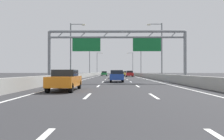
% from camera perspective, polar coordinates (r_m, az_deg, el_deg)
% --- Properties ---
extents(ground_plane, '(260.00, 260.00, 0.00)m').
position_cam_1_polar(ground_plane, '(100.66, 0.69, -1.12)').
color(ground_plane, '#2D2D30').
extents(lane_dash_left_1, '(0.16, 3.00, 0.01)m').
position_cam_1_polar(lane_dash_left_1, '(13.29, -5.80, -6.13)').
color(lane_dash_left_1, white).
rests_on(lane_dash_left_1, ground_plane).
extents(lane_dash_left_2, '(0.16, 3.00, 0.01)m').
position_cam_1_polar(lane_dash_left_2, '(22.23, -3.25, -3.81)').
color(lane_dash_left_2, white).
rests_on(lane_dash_left_2, ground_plane).
extents(lane_dash_left_3, '(0.16, 3.00, 0.01)m').
position_cam_1_polar(lane_dash_left_3, '(31.21, -2.17, -2.82)').
color(lane_dash_left_3, white).
rests_on(lane_dash_left_3, ground_plane).
extents(lane_dash_left_4, '(0.16, 3.00, 0.01)m').
position_cam_1_polar(lane_dash_left_4, '(40.20, -1.57, -2.27)').
color(lane_dash_left_4, white).
rests_on(lane_dash_left_4, ground_plane).
extents(lane_dash_left_5, '(0.16, 3.00, 0.01)m').
position_cam_1_polar(lane_dash_left_5, '(49.19, -1.20, -1.92)').
color(lane_dash_left_5, white).
rests_on(lane_dash_left_5, ground_plane).
extents(lane_dash_left_6, '(0.16, 3.00, 0.01)m').
position_cam_1_polar(lane_dash_left_6, '(58.18, -0.93, -1.68)').
color(lane_dash_left_6, white).
rests_on(lane_dash_left_6, ground_plane).
extents(lane_dash_left_7, '(0.16, 3.00, 0.01)m').
position_cam_1_polar(lane_dash_left_7, '(67.18, -0.74, -1.50)').
color(lane_dash_left_7, white).
rests_on(lane_dash_left_7, ground_plane).
extents(lane_dash_left_8, '(0.16, 3.00, 0.01)m').
position_cam_1_polar(lane_dash_left_8, '(76.17, -0.60, -1.37)').
color(lane_dash_left_8, white).
rests_on(lane_dash_left_8, ground_plane).
extents(lane_dash_left_9, '(0.16, 3.00, 0.01)m').
position_cam_1_polar(lane_dash_left_9, '(85.17, -0.48, -1.26)').
color(lane_dash_left_9, white).
rests_on(lane_dash_left_9, ground_plane).
extents(lane_dash_left_10, '(0.16, 3.00, 0.01)m').
position_cam_1_polar(lane_dash_left_10, '(94.17, -0.39, -1.17)').
color(lane_dash_left_10, white).
rests_on(lane_dash_left_10, ground_plane).
extents(lane_dash_left_11, '(0.16, 3.00, 0.01)m').
position_cam_1_polar(lane_dash_left_11, '(103.17, -0.31, -1.10)').
color(lane_dash_left_11, white).
rests_on(lane_dash_left_11, ground_plane).
extents(lane_dash_left_12, '(0.16, 3.00, 0.01)m').
position_cam_1_polar(lane_dash_left_12, '(112.16, -0.25, -1.04)').
color(lane_dash_left_12, white).
rests_on(lane_dash_left_12, ground_plane).
extents(lane_dash_left_13, '(0.16, 3.00, 0.01)m').
position_cam_1_polar(lane_dash_left_13, '(121.16, -0.19, -0.99)').
color(lane_dash_left_13, white).
rests_on(lane_dash_left_13, ground_plane).
extents(lane_dash_left_14, '(0.16, 3.00, 0.01)m').
position_cam_1_polar(lane_dash_left_14, '(130.16, -0.15, -0.95)').
color(lane_dash_left_14, white).
rests_on(lane_dash_left_14, ground_plane).
extents(lane_dash_left_15, '(0.16, 3.00, 0.01)m').
position_cam_1_polar(lane_dash_left_15, '(139.16, -0.10, -0.91)').
color(lane_dash_left_15, white).
rests_on(lane_dash_left_15, ground_plane).
extents(lane_dash_left_16, '(0.16, 3.00, 0.01)m').
position_cam_1_polar(lane_dash_left_16, '(148.16, -0.07, -0.88)').
color(lane_dash_left_16, white).
rests_on(lane_dash_left_16, ground_plane).
extents(lane_dash_left_17, '(0.16, 3.00, 0.01)m').
position_cam_1_polar(lane_dash_left_17, '(157.16, -0.04, -0.85)').
color(lane_dash_left_17, white).
rests_on(lane_dash_left_17, ground_plane).
extents(lane_dash_right_1, '(0.16, 3.00, 0.01)m').
position_cam_1_polar(lane_dash_right_1, '(13.39, 9.79, -6.09)').
color(lane_dash_right_1, white).
rests_on(lane_dash_right_1, ground_plane).
extents(lane_dash_right_2, '(0.16, 3.00, 0.01)m').
position_cam_1_polar(lane_dash_right_2, '(22.29, 6.04, -3.80)').
color(lane_dash_right_2, white).
rests_on(lane_dash_right_2, ground_plane).
extents(lane_dash_right_3, '(0.16, 3.00, 0.01)m').
position_cam_1_polar(lane_dash_right_3, '(31.25, 4.45, -2.81)').
color(lane_dash_right_3, white).
rests_on(lane_dash_right_3, ground_plane).
extents(lane_dash_right_4, '(0.16, 3.00, 0.01)m').
position_cam_1_polar(lane_dash_right_4, '(40.23, 3.56, -2.26)').
color(lane_dash_right_4, white).
rests_on(lane_dash_right_4, ground_plane).
extents(lane_dash_right_5, '(0.16, 3.00, 0.01)m').
position_cam_1_polar(lane_dash_right_5, '(49.21, 3.00, -1.92)').
color(lane_dash_right_5, white).
rests_on(lane_dash_right_5, ground_plane).
extents(lane_dash_right_6, '(0.16, 3.00, 0.01)m').
position_cam_1_polar(lane_dash_right_6, '(58.20, 2.61, -1.68)').
color(lane_dash_right_6, white).
rests_on(lane_dash_right_6, ground_plane).
extents(lane_dash_right_7, '(0.16, 3.00, 0.01)m').
position_cam_1_polar(lane_dash_right_7, '(67.19, 2.33, -1.50)').
color(lane_dash_right_7, white).
rests_on(lane_dash_right_7, ground_plane).
extents(lane_dash_right_8, '(0.16, 3.00, 0.01)m').
position_cam_1_polar(lane_dash_right_8, '(76.19, 2.11, -1.37)').
color(lane_dash_right_8, white).
rests_on(lane_dash_right_8, ground_plane).
extents(lane_dash_right_9, '(0.16, 3.00, 0.01)m').
position_cam_1_polar(lane_dash_right_9, '(85.18, 1.94, -1.26)').
color(lane_dash_right_9, white).
rests_on(lane_dash_right_9, ground_plane).
extents(lane_dash_right_10, '(0.16, 3.00, 0.01)m').
position_cam_1_polar(lane_dash_right_10, '(94.18, 1.80, -1.17)').
color(lane_dash_right_10, white).
rests_on(lane_dash_right_10, ground_plane).
extents(lane_dash_right_11, '(0.16, 3.00, 0.01)m').
position_cam_1_polar(lane_dash_right_11, '(103.18, 1.69, -1.10)').
color(lane_dash_right_11, white).
rests_on(lane_dash_right_11, ground_plane).
extents(lane_dash_right_12, '(0.16, 3.00, 0.01)m').
position_cam_1_polar(lane_dash_right_12, '(112.18, 1.59, -1.04)').
color(lane_dash_right_12, white).
rests_on(lane_dash_right_12, ground_plane).
extents(lane_dash_right_13, '(0.16, 3.00, 0.01)m').
position_cam_1_polar(lane_dash_right_13, '(121.17, 1.51, -0.99)').
color(lane_dash_right_13, white).
rests_on(lane_dash_right_13, ground_plane).
extents(lane_dash_right_14, '(0.16, 3.00, 0.01)m').
position_cam_1_polar(lane_dash_right_14, '(130.17, 1.44, -0.95)').
color(lane_dash_right_14, white).
rests_on(lane_dash_right_14, ground_plane).
extents(lane_dash_right_15, '(0.16, 3.00, 0.01)m').
position_cam_1_polar(lane_dash_right_15, '(139.17, 1.38, -0.91)').
color(lane_dash_right_15, white).
rests_on(lane_dash_right_15, ground_plane).
extents(lane_dash_right_16, '(0.16, 3.00, 0.01)m').
position_cam_1_polar(lane_dash_right_16, '(148.17, 1.32, -0.88)').
color(lane_dash_right_16, white).
rests_on(lane_dash_right_16, ground_plane).
extents(lane_dash_right_17, '(0.16, 3.00, 0.01)m').
position_cam_1_polar(lane_dash_right_17, '(157.17, 1.28, -0.85)').
color(lane_dash_right_17, white).
rests_on(lane_dash_right_17, ground_plane).
extents(edge_line_left, '(0.16, 176.00, 0.01)m').
position_cam_1_polar(edge_line_left, '(88.79, -2.67, -1.22)').
color(edge_line_left, white).
rests_on(edge_line_left, ground_plane).
extents(edge_line_right, '(0.16, 176.00, 0.01)m').
position_cam_1_polar(edge_line_right, '(88.83, 4.11, -1.22)').
color(edge_line_right, white).
rests_on(edge_line_right, ground_plane).
extents(barrier_left, '(0.45, 220.00, 0.95)m').
position_cam_1_polar(barrier_left, '(110.84, -2.89, -0.81)').
color(barrier_left, '#9E9E99').
rests_on(barrier_left, ground_plane).
extents(barrier_right, '(0.45, 220.00, 0.95)m').
position_cam_1_polar(barrier_right, '(110.89, 4.24, -0.81)').
color(barrier_right, '#9E9E99').
rests_on(barrier_right, ground_plane).
extents(sign_gantry, '(16.82, 0.36, 6.36)m').
position_cam_1_polar(sign_gantry, '(29.44, 1.16, 6.45)').
color(sign_gantry, gray).
rests_on(sign_gantry, ground_plane).
extents(streetlamp_left_mid, '(2.58, 0.28, 9.50)m').
position_cam_1_polar(streetlamp_left_mid, '(41.54, -9.41, 5.25)').
color(streetlamp_left_mid, slate).
rests_on(streetlamp_left_mid, ground_plane).
extents(streetlamp_right_mid, '(2.58, 0.28, 9.50)m').
position_cam_1_polar(streetlamp_right_mid, '(41.66, 11.35, 5.23)').
color(streetlamp_right_mid, slate).
rests_on(streetlamp_right_mid, ground_plane).
extents(streetlamp_left_far, '(2.58, 0.28, 9.50)m').
position_cam_1_polar(streetlamp_left_far, '(72.81, -5.12, 2.83)').
color(streetlamp_left_far, slate).
rests_on(streetlamp_left_far, ground_plane).
extents(streetlamp_right_far, '(2.58, 0.28, 9.50)m').
position_cam_1_polar(streetlamp_right_far, '(72.88, 6.66, 2.83)').
color(streetlamp_right_far, slate).
rests_on(streetlamp_right_far, ground_plane).
extents(streetlamp_left_distant, '(2.58, 0.28, 9.50)m').
position_cam_1_polar(streetlamp_left_distant, '(104.29, -3.42, 1.87)').
color(streetlamp_left_distant, slate).
rests_on(streetlamp_left_distant, ground_plane).
extents(streetlamp_right_distant, '(2.58, 0.28, 9.50)m').
position_cam_1_polar(streetlamp_right_distant, '(104.34, 4.79, 1.87)').
color(streetlamp_right_distant, slate).
rests_on(streetlamp_right_distant, ground_plane).
extents(orange_car, '(1.72, 4.64, 1.47)m').
position_cam_1_polar(orange_car, '(17.36, -11.01, -2.27)').
color(orange_car, orange).
rests_on(orange_car, ground_plane).
extents(red_car, '(1.81, 4.65, 1.56)m').
position_cam_1_polar(red_car, '(62.58, 4.15, -0.87)').
color(red_car, red).
rests_on(red_car, ground_plane).
extents(blue_car, '(1.72, 4.64, 1.52)m').
position_cam_1_polar(blue_car, '(31.11, 1.10, -1.40)').
color(blue_car, '#2347AD').
rests_on(blue_car, ground_plane).
extents(white_car, '(1.83, 4.65, 1.46)m').
position_cam_1_polar(white_car, '(48.23, 0.79, -1.06)').
color(white_car, silver).
rests_on(white_car, ground_plane).
extents(yellow_car, '(1.71, 4.53, 1.48)m').
position_cam_1_polar(yellow_car, '(74.53, 3.48, -0.80)').
color(yellow_car, yellow).
rests_on(yellow_car, ground_plane).
extents(black_car, '(1.86, 4.46, 1.40)m').
position_cam_1_polar(black_car, '(96.57, 2.80, -0.72)').
color(black_car, black).
rests_on(black_car, ground_plane).
extents(green_car, '(1.75, 4.57, 1.43)m').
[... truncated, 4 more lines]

